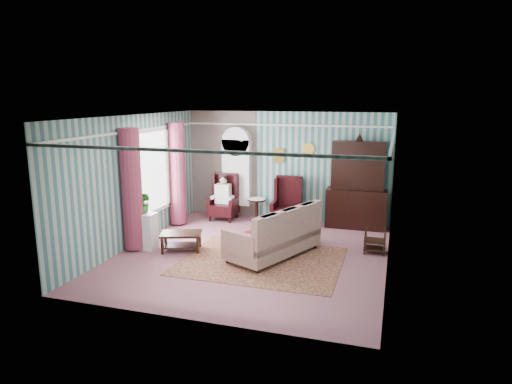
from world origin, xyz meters
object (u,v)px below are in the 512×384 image
(wingback_right, at_px, (286,201))
(plant_stand, at_px, (144,231))
(round_side_table, at_px, (257,210))
(wingback_left, at_px, (223,197))
(nest_table, at_px, (375,241))
(seated_woman, at_px, (223,198))
(floral_armchair, at_px, (290,227))
(coffee_table, at_px, (181,242))
(sofa, at_px, (273,234))
(bookcase, at_px, (237,177))
(dresser_hutch, at_px, (357,182))

(wingback_right, distance_m, plant_stand, 3.76)
(round_side_table, bearing_deg, wingback_left, -170.54)
(nest_table, bearing_deg, seated_woman, 159.15)
(floral_armchair, bearing_deg, wingback_right, 37.60)
(wingback_left, xyz_separation_m, wingback_right, (1.75, 0.00, 0.00))
(wingback_left, height_order, coffee_table, wingback_left)
(plant_stand, distance_m, coffee_table, 0.88)
(sofa, distance_m, floral_armchair, 0.45)
(bookcase, bearing_deg, wingback_left, -122.66)
(wingback_right, xyz_separation_m, floral_armchair, (0.55, -1.99, -0.09))
(sofa, distance_m, coffee_table, 2.03)
(bookcase, bearing_deg, dresser_hutch, -2.11)
(wingback_left, bearing_deg, bookcase, 57.34)
(dresser_hutch, bearing_deg, floral_armchair, -117.95)
(bookcase, height_order, dresser_hutch, dresser_hutch)
(wingback_left, bearing_deg, dresser_hutch, 4.41)
(round_side_table, height_order, coffee_table, round_side_table)
(sofa, relative_size, floral_armchair, 2.04)
(seated_woman, height_order, floral_armchair, seated_woman)
(plant_stand, xyz_separation_m, sofa, (2.84, 0.39, 0.08))
(coffee_table, bearing_deg, round_side_table, 73.14)
(wingback_right, relative_size, floral_armchair, 1.17)
(bookcase, bearing_deg, coffee_table, -93.73)
(sofa, xyz_separation_m, floral_armchair, (0.26, 0.36, 0.05))
(dresser_hutch, xyz_separation_m, coffee_table, (-3.45, -2.92, -0.98))
(sofa, height_order, coffee_table, sofa)
(seated_woman, bearing_deg, wingback_left, 0.00)
(wingback_left, relative_size, plant_stand, 1.56)
(wingback_left, bearing_deg, floral_armchair, -40.88)
(nest_table, distance_m, coffee_table, 4.17)
(wingback_left, bearing_deg, coffee_table, -88.88)
(round_side_table, bearing_deg, floral_armchair, -56.82)
(bookcase, height_order, plant_stand, bookcase)
(wingback_right, height_order, seated_woman, wingback_right)
(seated_woman, height_order, nest_table, seated_woman)
(dresser_hutch, distance_m, floral_armchair, 2.64)
(nest_table, xyz_separation_m, plant_stand, (-4.87, -1.20, 0.13))
(plant_stand, bearing_deg, coffee_table, 6.77)
(round_side_table, distance_m, coffee_table, 2.93)
(seated_woman, height_order, coffee_table, seated_woman)
(dresser_hutch, bearing_deg, coffee_table, -139.75)
(nest_table, height_order, coffee_table, nest_table)
(plant_stand, relative_size, coffee_table, 0.93)
(plant_stand, bearing_deg, round_side_table, 59.62)
(dresser_hutch, bearing_deg, sofa, -119.08)
(plant_stand, height_order, floral_armchair, floral_armchair)
(bookcase, relative_size, seated_woman, 1.90)
(wingback_left, distance_m, plant_stand, 2.87)
(wingback_left, bearing_deg, sofa, -49.12)
(nest_table, bearing_deg, dresser_hutch, 107.39)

